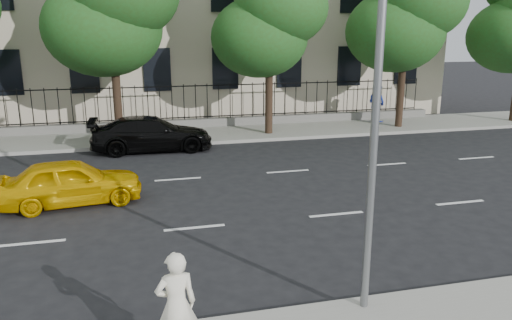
{
  "coord_description": "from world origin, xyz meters",
  "views": [
    {
      "loc": [
        -1.41,
        -9.73,
        5.07
      ],
      "look_at": [
        1.79,
        3.0,
        1.6
      ],
      "focal_mm": 35.0,
      "sensor_mm": 36.0,
      "label": 1
    }
  ],
  "objects_px": {
    "street_light": "(366,24)",
    "black_sedan": "(152,134)",
    "yellow_taxi": "(71,182)",
    "woman_near": "(176,305)"
  },
  "relations": [
    {
      "from": "street_light",
      "to": "woman_near",
      "type": "xyz_separation_m",
      "value": [
        -3.44,
        -1.14,
        -4.13
      ]
    },
    {
      "from": "woman_near",
      "to": "black_sedan",
      "type": "bearing_deg",
      "value": -97.49
    },
    {
      "from": "black_sedan",
      "to": "woman_near",
      "type": "xyz_separation_m",
      "value": [
        -0.3,
        -14.41,
        0.28
      ]
    },
    {
      "from": "yellow_taxi",
      "to": "black_sedan",
      "type": "xyz_separation_m",
      "value": [
        2.64,
        6.28,
        0.05
      ]
    },
    {
      "from": "yellow_taxi",
      "to": "black_sedan",
      "type": "distance_m",
      "value": 6.81
    },
    {
      "from": "yellow_taxi",
      "to": "black_sedan",
      "type": "bearing_deg",
      "value": -30.02
    },
    {
      "from": "yellow_taxi",
      "to": "woman_near",
      "type": "distance_m",
      "value": 8.47
    },
    {
      "from": "black_sedan",
      "to": "street_light",
      "type": "bearing_deg",
      "value": -166.12
    },
    {
      "from": "street_light",
      "to": "woman_near",
      "type": "height_order",
      "value": "street_light"
    },
    {
      "from": "street_light",
      "to": "black_sedan",
      "type": "xyz_separation_m",
      "value": [
        -3.15,
        13.27,
        -4.41
      ]
    }
  ]
}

